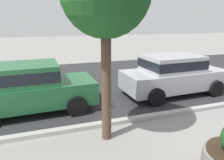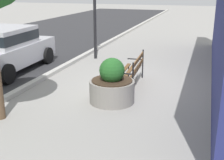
% 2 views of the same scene
% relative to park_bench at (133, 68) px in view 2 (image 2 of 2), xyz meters
% --- Properties ---
extents(ground_plane, '(80.00, 80.00, 0.00)m').
position_rel_park_bench_xyz_m(ground_plane, '(0.06, 0.04, -0.54)').
color(ground_plane, gray).
extents(curb_stone, '(60.00, 0.20, 0.12)m').
position_rel_park_bench_xyz_m(curb_stone, '(0.06, 2.94, -0.48)').
color(curb_stone, '#B2AFA8').
rests_on(curb_stone, ground).
extents(park_bench, '(1.83, 0.63, 0.95)m').
position_rel_park_bench_xyz_m(park_bench, '(0.00, 0.00, 0.00)').
color(park_bench, brown).
rests_on(park_bench, ground).
extents(concrete_planter, '(1.18, 1.18, 1.18)m').
position_rel_park_bench_xyz_m(concrete_planter, '(-1.48, 0.19, -0.10)').
color(concrete_planter, gray).
rests_on(concrete_planter, ground).
extents(parked_car_silver, '(4.16, 2.04, 1.56)m').
position_rel_park_bench_xyz_m(parked_car_silver, '(0.20, 4.64, 0.30)').
color(parked_car_silver, '#B7B7BC').
rests_on(parked_car_silver, ground).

